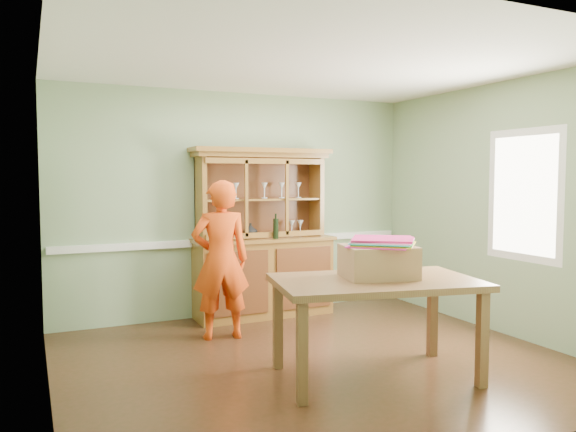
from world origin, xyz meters
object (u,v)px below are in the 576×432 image
china_hutch (263,257)px  dining_table (376,291)px  cardboard_box (378,262)px  person (221,260)px

china_hutch → dining_table: 2.36m
china_hutch → dining_table: (0.05, -2.36, 0.02)m
china_hutch → cardboard_box: china_hutch is taller
cardboard_box → person: bearing=118.8°
china_hutch → cardboard_box: 2.32m
cardboard_box → person: size_ratio=0.35×
dining_table → person: bearing=127.7°
dining_table → person: 1.84m
dining_table → person: size_ratio=1.11×
dining_table → cardboard_box: bearing=53.7°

